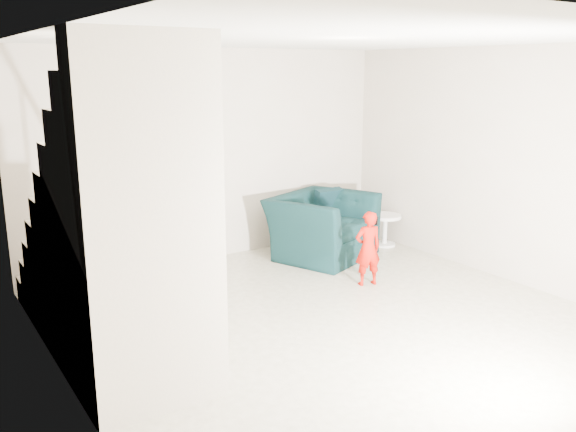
% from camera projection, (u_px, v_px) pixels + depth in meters
% --- Properties ---
extents(floor, '(5.50, 5.50, 0.00)m').
position_uv_depth(floor, '(343.00, 327.00, 5.90)').
color(floor, gray).
rests_on(floor, ground).
extents(ceiling, '(5.50, 5.50, 0.00)m').
position_uv_depth(ceiling, '(349.00, 38.00, 5.26)').
color(ceiling, silver).
rests_on(ceiling, back_wall).
extents(back_wall, '(5.00, 0.00, 5.00)m').
position_uv_depth(back_wall, '(212.00, 156.00, 7.82)').
color(back_wall, '#B3A492').
rests_on(back_wall, floor).
extents(left_wall, '(0.00, 5.50, 5.50)m').
position_uv_depth(left_wall, '(65.00, 229.00, 4.25)').
color(left_wall, '#B3A492').
rests_on(left_wall, floor).
extents(right_wall, '(0.00, 5.50, 5.50)m').
position_uv_depth(right_wall, '(519.00, 167.00, 6.91)').
color(right_wall, '#B3A492').
rests_on(right_wall, floor).
extents(armchair, '(1.59, 1.50, 0.82)m').
position_uv_depth(armchair, '(322.00, 226.00, 8.05)').
color(armchair, black).
rests_on(armchair, floor).
extents(toddler, '(0.36, 0.28, 0.87)m').
position_uv_depth(toddler, '(368.00, 248.00, 6.98)').
color(toddler, '#961104').
rests_on(toddler, floor).
extents(side_table, '(0.45, 0.45, 0.45)m').
position_uv_depth(side_table, '(385.00, 225.00, 8.58)').
color(side_table, white).
rests_on(side_table, floor).
extents(staircase, '(1.02, 3.03, 3.62)m').
position_uv_depth(staircase, '(115.00, 253.00, 5.06)').
color(staircase, '#ADA089').
rests_on(staircase, floor).
extents(cushion, '(0.41, 0.19, 0.40)m').
position_uv_depth(cushion, '(328.00, 202.00, 8.37)').
color(cushion, black).
rests_on(cushion, armchair).
extents(throw, '(0.04, 0.43, 0.48)m').
position_uv_depth(throw, '(293.00, 225.00, 7.71)').
color(throw, black).
rests_on(throw, armchair).
extents(phone, '(0.03, 0.05, 0.10)m').
position_uv_depth(phone, '(376.00, 220.00, 6.93)').
color(phone, black).
rests_on(phone, toddler).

